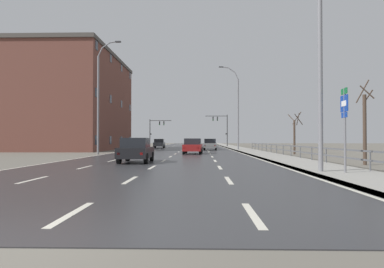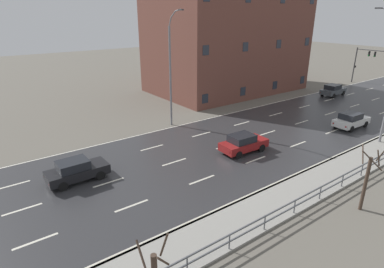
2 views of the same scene
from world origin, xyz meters
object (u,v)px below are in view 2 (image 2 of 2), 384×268
object	(u,v)px
car_far_right	(243,143)
street_lamp_left_bank	(171,72)
traffic_signal_left	(362,59)
car_far_left	(351,120)
car_mid_centre	(333,90)
car_near_left	(76,170)
brick_building	(227,43)

from	to	relation	value
car_far_right	street_lamp_left_bank	bearing A→B (deg)	-170.57
street_lamp_left_bank	traffic_signal_left	distance (m)	36.08
street_lamp_left_bank	car_far_left	size ratio (longest dim) A/B	2.71
traffic_signal_left	car_mid_centre	world-z (taller)	traffic_signal_left
car_mid_centre	car_far_right	xyz separation A→B (m)	(6.34, -23.81, 0.00)
car_mid_centre	car_near_left	xyz separation A→B (m)	(3.02, -36.55, 0.00)
car_far_right	traffic_signal_left	bearing A→B (deg)	106.64
car_mid_centre	brick_building	bearing A→B (deg)	-143.70
car_mid_centre	traffic_signal_left	bearing A→B (deg)	99.23
car_far_left	car_near_left	distance (m)	26.36
car_far_left	brick_building	size ratio (longest dim) A/B	0.19
traffic_signal_left	car_far_left	size ratio (longest dim) A/B	1.35
car_near_left	car_mid_centre	bearing A→B (deg)	94.02
traffic_signal_left	car_near_left	xyz separation A→B (m)	(5.21, -47.72, -3.06)
car_mid_centre	car_far_right	size ratio (longest dim) A/B	0.99
street_lamp_left_bank	car_near_left	xyz separation A→B (m)	(5.90, -11.68, -4.72)
car_mid_centre	brick_building	world-z (taller)	brick_building
car_far_left	car_near_left	world-z (taller)	same
traffic_signal_left	car_mid_centre	distance (m)	11.79
street_lamp_left_bank	car_mid_centre	xyz separation A→B (m)	(2.88, 24.86, -4.72)
street_lamp_left_bank	car_mid_centre	distance (m)	25.47
car_far_right	car_near_left	distance (m)	13.15
car_mid_centre	car_near_left	world-z (taller)	same
car_mid_centre	street_lamp_left_bank	bearing A→B (deg)	-98.48
brick_building	car_near_left	bearing A→B (deg)	-61.15
car_near_left	traffic_signal_left	bearing A→B (deg)	95.53
car_far_left	car_near_left	size ratio (longest dim) A/B	1.01
car_mid_centre	car_far_left	xyz separation A→B (m)	(8.47, -10.76, 0.00)
car_far_left	traffic_signal_left	bearing A→B (deg)	117.92
traffic_signal_left	brick_building	distance (m)	22.94
traffic_signal_left	car_far_right	xyz separation A→B (m)	(8.53, -34.99, -3.06)
car_far_left	car_far_right	bearing A→B (deg)	-97.27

